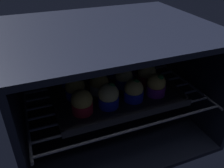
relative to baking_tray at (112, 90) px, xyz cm
name	(u,v)px	position (x,y,z in cm)	size (l,w,h in cm)	color
oven_cavity	(107,77)	(0.00, 4.95, 2.32)	(59.00, 47.00, 37.00)	black
oven_rack	(111,92)	(0.00, 0.70, -1.08)	(54.80, 42.00, 0.80)	#444756
baking_tray	(112,90)	(0.00, 0.00, 0.00)	(38.58, 30.71, 2.20)	black
muffin_row0_col0	(82,102)	(-11.99, -8.14, 3.74)	(5.91, 5.91, 7.05)	red
muffin_row0_col1	(109,96)	(-4.23, -8.10, 3.96)	(5.91, 5.91, 7.45)	#1928B7
muffin_row0_col2	(134,91)	(3.85, -7.77, 3.60)	(5.91, 5.91, 6.93)	#1928B7
muffin_row0_col3	(156,85)	(11.50, -7.69, 3.76)	(5.91, 5.91, 7.43)	#7A238C
muffin_row1_col0	(75,88)	(-12.00, -0.27, 3.61)	(5.93, 5.93, 7.11)	#1928B7
muffin_row1_col1	(99,83)	(-4.39, -0.10, 3.57)	(5.91, 5.91, 7.05)	silver
muffin_row1_col2	(124,78)	(4.27, 0.35, 3.54)	(5.91, 5.91, 6.87)	#1928B7
muffin_row1_col3	(147,73)	(12.18, -0.30, 3.91)	(5.98, 5.98, 7.28)	red
muffin_row2_col0	(70,76)	(-11.91, 7.53, 3.88)	(6.29, 6.29, 7.29)	#1928B7
muffin_row2_col1	(93,71)	(-3.68, 8.26, 3.62)	(5.91, 5.91, 6.85)	#7A238C
muffin_row2_col2	(114,67)	(4.07, 8.17, 3.92)	(6.23, 6.23, 7.28)	#1928B7
muffin_row2_col3	(135,64)	(11.98, 7.64, 3.66)	(5.91, 5.91, 6.93)	#7A238C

